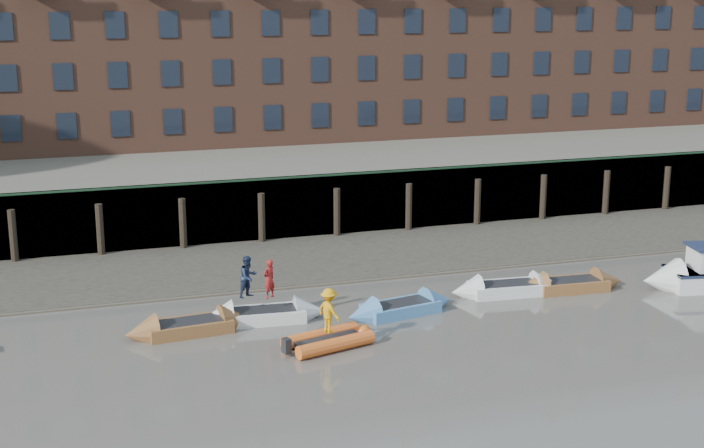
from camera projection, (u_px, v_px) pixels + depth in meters
name	position (u px, v px, depth m)	size (l,w,h in m)	color
ground	(476.00, 411.00, 30.60)	(220.00, 220.00, 0.00)	#5D5850
foreshore	(320.00, 259.00, 47.24)	(110.00, 8.00, 0.50)	#3D382F
mud_band	(340.00, 279.00, 44.10)	(110.00, 1.60, 0.10)	#4C4336
river_wall	(297.00, 207.00, 50.90)	(110.00, 1.23, 3.30)	#2D2A26
bank_terrace	(244.00, 162.00, 63.50)	(110.00, 28.00, 3.20)	#5E594D
rowboat_2	(189.00, 327.00, 37.31)	(5.06, 1.93, 1.43)	brown
rowboat_3	(264.00, 315.00, 38.61)	(5.05, 1.81, 1.44)	silver
rowboat_4	(401.00, 308.00, 39.45)	(4.99, 2.33, 1.40)	#4A81B6
rowboat_5	(507.00, 289.00, 41.91)	(5.08, 1.85, 1.45)	silver
rowboat_6	(570.00, 285.00, 42.45)	(4.94, 1.66, 1.41)	brown
rib_tender	(331.00, 339.00, 35.99)	(3.52, 2.39, 0.59)	orange
motor_launch	(701.00, 274.00, 42.64)	(6.23, 3.01, 2.46)	silver
person_rower_a	(269.00, 279.00, 38.27)	(0.57, 0.37, 1.55)	maroon
person_rower_b	(248.00, 277.00, 38.33)	(0.81, 0.63, 1.68)	#19233F
person_rib_crew	(329.00, 311.00, 35.67)	(1.08, 0.62, 1.68)	orange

